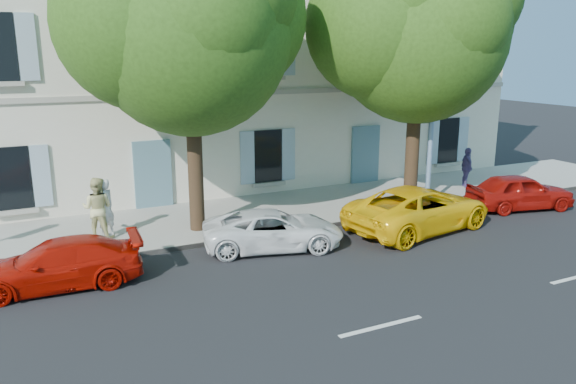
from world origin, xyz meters
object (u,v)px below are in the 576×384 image
tree_right (419,36)px  pedestrian_c (467,167)px  car_red_hatchback (520,192)px  pedestrian_a (105,208)px  car_white_coupe (273,230)px  street_lamp (439,67)px  tree_left (190,35)px  car_red_coupe (57,264)px  car_yellow_supercar (419,209)px  pedestrian_b (97,208)px

tree_right → pedestrian_c: size_ratio=5.70×
car_red_hatchback → pedestrian_a: 14.05m
car_white_coupe → pedestrian_a: size_ratio=2.29×
car_white_coupe → street_lamp: street_lamp is taller
tree_right → car_white_coupe: bearing=-163.9°
car_red_hatchback → tree_right: tree_right is taller
pedestrian_c → tree_left: bearing=114.6°
tree_left → street_lamp: bearing=-7.1°
car_white_coupe → street_lamp: (6.63, 1.20, 4.41)m
tree_right → pedestrian_a: size_ratio=5.22×
car_red_coupe → car_yellow_supercar: bearing=92.6°
tree_left → pedestrian_b: size_ratio=4.92×
pedestrian_a → pedestrian_c: pedestrian_a is taller
street_lamp → pedestrian_b: street_lamp is taller
pedestrian_b → tree_right: bearing=-156.8°
street_lamp → car_white_coupe: bearing=-169.8°
pedestrian_c → car_white_coupe: bearing=127.6°
tree_right → street_lamp: size_ratio=1.07×
car_white_coupe → pedestrian_b: size_ratio=2.18×
car_yellow_supercar → tree_left: bearing=57.1°
tree_left → pedestrian_a: 5.59m
tree_left → tree_right: bearing=-3.2°
tree_right → pedestrian_b: tree_right is taller
car_yellow_supercar → tree_right: bearing=-42.1°
car_red_coupe → street_lamp: (12.37, 1.42, 4.39)m
tree_left → pedestrian_b: (-2.85, 0.41, -4.86)m
tree_left → car_red_coupe: bearing=-149.7°
car_red_coupe → car_red_hatchback: size_ratio=1.04×
car_yellow_supercar → car_red_coupe: bearing=78.6°
pedestrian_c → pedestrian_a: bearing=111.9°
car_red_coupe → pedestrian_a: (1.55, 2.96, 0.45)m
car_yellow_supercar → street_lamp: bearing=-58.2°
car_white_coupe → car_yellow_supercar: 4.82m
street_lamp → pedestrian_b: size_ratio=4.66×
car_red_coupe → tree_right: bearing=103.4°
car_red_coupe → tree_right: (11.94, 2.01, 5.41)m
street_lamp → pedestrian_a: 11.62m
car_red_coupe → tree_right: size_ratio=0.43×
car_red_hatchback → pedestrian_b: bearing=91.9°
car_white_coupe → tree_left: tree_left is taller
street_lamp → pedestrian_c: size_ratio=5.32×
pedestrian_b → car_yellow_supercar: bearing=-170.7°
tree_right → car_red_coupe: bearing=-170.4°
tree_right → pedestrian_a: bearing=174.8°
pedestrian_a → car_yellow_supercar: bearing=128.9°
car_yellow_supercar → pedestrian_a: pedestrian_a is taller
car_red_hatchback → pedestrian_a: bearing=91.3°
car_red_hatchback → tree_left: 12.53m
street_lamp → pedestrian_a: street_lamp is taller
car_red_hatchback → tree_left: tree_left is taller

